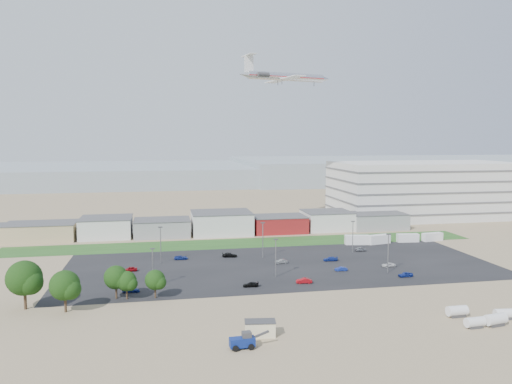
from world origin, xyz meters
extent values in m
plane|color=#8B7658|center=(0.00, 0.00, 0.00)|extent=(700.00, 700.00, 0.00)
cube|color=black|center=(5.00, 20.00, 0.01)|extent=(120.00, 50.00, 0.01)
cube|color=#224B1C|center=(0.00, 52.00, 0.01)|extent=(160.00, 16.00, 0.02)
cube|color=silver|center=(90.00, 95.00, 12.50)|extent=(80.00, 40.00, 25.00)
imported|color=silver|center=(33.96, 12.99, 0.54)|extent=(4.00, 2.06, 1.08)
imported|color=navy|center=(19.37, 11.31, 0.56)|extent=(3.44, 1.35, 1.11)
imported|color=navy|center=(33.71, 2.54, 0.65)|extent=(3.85, 1.66, 1.29)
imported|color=black|center=(-7.19, 1.50, 0.55)|extent=(3.92, 1.83, 1.11)
imported|color=maroon|center=(-36.66, 21.39, 0.63)|extent=(3.82, 1.90, 1.25)
imported|color=black|center=(-8.10, 32.68, 0.65)|extent=(4.69, 2.42, 1.30)
imported|color=#595B5E|center=(5.38, 22.15, 0.60)|extent=(3.72, 1.55, 1.20)
imported|color=#A5A5AA|center=(33.93, 32.58, 0.63)|extent=(3.71, 1.58, 1.25)
imported|color=navy|center=(-22.67, 32.30, 0.56)|extent=(4.17, 2.12, 1.13)
imported|color=navy|center=(-35.38, 2.48, 0.59)|extent=(4.11, 1.84, 1.17)
imported|color=navy|center=(20.28, 22.43, 0.61)|extent=(4.32, 2.09, 1.21)
imported|color=maroon|center=(6.28, 1.97, 0.65)|extent=(4.12, 1.92, 1.31)
camera|label=1|loc=(-27.85, -113.95, 35.55)|focal=35.00mm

